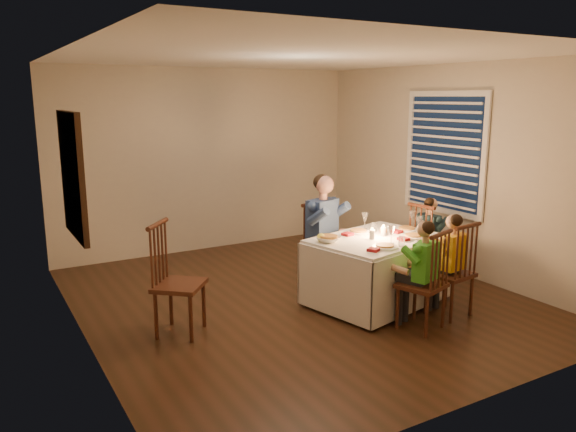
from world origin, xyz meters
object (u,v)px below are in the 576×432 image
child_green (419,328)px  child_yellow (447,314)px  chair_near_left (419,328)px  chair_near_right (447,314)px  child_teal (427,283)px  chair_adult (323,285)px  chair_end (427,283)px  serving_bowl (329,239)px  adult (323,285)px  dining_table (377,256)px  chair_extra (181,333)px

child_green → child_yellow: bearing=175.1°
chair_near_left → chair_near_right: size_ratio=1.00×
child_teal → chair_adult: bearing=55.9°
chair_end → serving_bowl: serving_bowl is taller
chair_near_left → child_yellow: bearing=175.1°
chair_near_right → adult: size_ratio=0.75×
child_green → child_teal: bearing=-154.7°
dining_table → chair_extra: (-2.11, 0.28, -0.52)m
dining_table → child_yellow: 0.94m
chair_end → chair_extra: (-3.05, 0.10, 0.00)m
chair_near_left → serving_bowl: size_ratio=4.17×
chair_adult → adult: (0.00, 0.00, 0.00)m
chair_extra → child_green: bearing=-76.7°
child_yellow → child_teal: (0.52, 0.84, 0.00)m
chair_adult → adult: size_ratio=0.75×
chair_adult → chair_near_right: bearing=-85.9°
adult → child_green: 1.53m
chair_adult → serving_bowl: serving_bowl is taller
child_teal → serving_bowl: (-1.49, -0.07, 0.75)m
chair_near_left → child_green: child_green is taller
child_green → child_yellow: child_green is taller
child_green → serving_bowl: (-0.48, 0.88, 0.75)m
chair_near_left → child_teal: size_ratio=0.94×
chair_near_left → chair_end: (1.01, 0.95, 0.00)m
dining_table → serving_bowl: 0.61m
chair_end → chair_near_right: bearing=141.6°
chair_extra → serving_bowl: bearing=-55.8°
child_green → child_yellow: (0.49, 0.11, 0.00)m
child_teal → child_green: bearing=126.7°
chair_adult → child_green: 1.53m
chair_near_left → chair_adult: bearing=-104.2°
adult → child_yellow: 1.54m
chair_adult → chair_near_left: bearing=-104.8°
chair_adult → serving_bowl: (-0.38, -0.65, 0.75)m
chair_near_right → chair_extra: bearing=-28.1°
child_teal → child_yellow: bearing=141.6°
dining_table → chair_near_right: 0.94m
chair_near_right → child_teal: child_teal is taller
chair_adult → serving_bowl: size_ratio=4.17×
chair_extra → serving_bowl: size_ratio=4.53×
chair_near_left → chair_near_right: bearing=175.1°
chair_adult → child_green: bearing=-104.8°
child_teal → serving_bowl: serving_bowl is taller
chair_adult → serving_bowl: bearing=-138.8°
dining_table → chair_near_left: size_ratio=1.60×
chair_extra → chair_adult: bearing=-35.6°
dining_table → chair_end: 1.09m
chair_near_left → child_teal: 1.39m
chair_near_right → chair_near_left: bearing=5.2°
adult → child_yellow: (0.59, -1.42, 0.00)m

